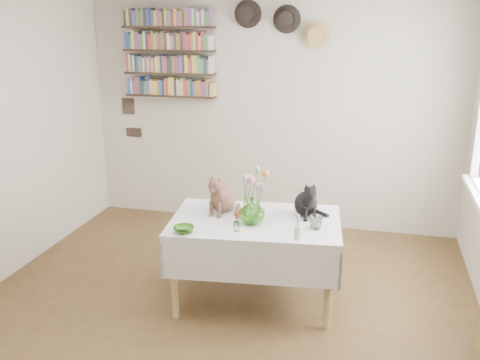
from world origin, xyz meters
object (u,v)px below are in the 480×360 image
(tabby_cat, at_px, (223,192))
(black_cat, at_px, (306,197))
(flower_vase, at_px, (252,210))
(bookshelf_unit, at_px, (169,54))
(dining_table, at_px, (255,240))

(tabby_cat, xyz_separation_m, black_cat, (0.66, 0.07, -0.02))
(flower_vase, xyz_separation_m, bookshelf_unit, (-1.31, 1.75, 1.03))
(tabby_cat, relative_size, black_cat, 1.13)
(dining_table, bearing_deg, flower_vase, -97.83)
(dining_table, bearing_deg, bookshelf_unit, 128.49)
(tabby_cat, height_order, bookshelf_unit, bookshelf_unit)
(black_cat, distance_m, bookshelf_unit, 2.45)
(black_cat, distance_m, flower_vase, 0.47)
(dining_table, xyz_separation_m, flower_vase, (-0.01, -0.08, 0.28))
(tabby_cat, relative_size, bookshelf_unit, 0.34)
(bookshelf_unit, bearing_deg, tabby_cat, -56.34)
(tabby_cat, bearing_deg, black_cat, 19.32)
(tabby_cat, bearing_deg, dining_table, -9.11)
(black_cat, bearing_deg, tabby_cat, 163.07)
(flower_vase, relative_size, bookshelf_unit, 0.21)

